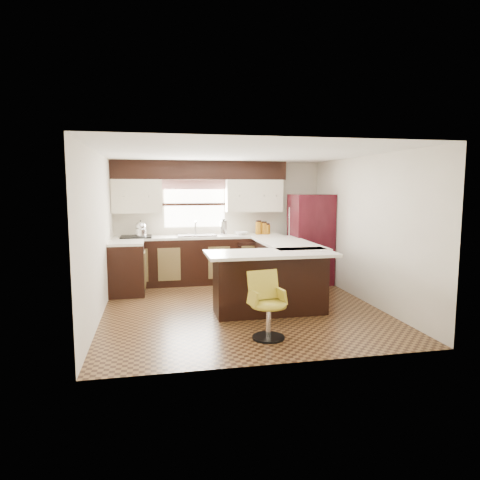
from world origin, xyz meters
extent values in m
plane|color=#49301A|center=(0.00, 0.00, 0.00)|extent=(4.40, 4.40, 0.00)
plane|color=silver|center=(0.00, 0.00, 2.40)|extent=(4.40, 4.40, 0.00)
plane|color=beige|center=(0.00, 2.20, 1.20)|extent=(4.40, 0.00, 4.40)
plane|color=beige|center=(0.00, -2.20, 1.20)|extent=(4.40, 0.00, 4.40)
plane|color=beige|center=(-2.10, 0.00, 1.20)|extent=(0.00, 4.40, 4.40)
plane|color=beige|center=(2.10, 0.00, 1.20)|extent=(0.00, 4.40, 4.40)
cube|color=black|center=(-0.45, 1.90, 0.45)|extent=(3.30, 0.60, 0.90)
cube|color=black|center=(-1.80, 1.25, 0.45)|extent=(0.60, 0.70, 0.90)
cube|color=silver|center=(-0.45, 1.90, 0.92)|extent=(3.30, 0.60, 0.04)
cube|color=silver|center=(-1.80, 1.25, 0.92)|extent=(0.60, 0.70, 0.04)
cube|color=black|center=(-0.40, 2.03, 2.22)|extent=(3.40, 0.35, 0.36)
cube|color=beige|center=(-1.62, 2.03, 1.72)|extent=(0.94, 0.35, 0.64)
cube|color=beige|center=(0.68, 2.03, 1.72)|extent=(1.14, 0.35, 0.64)
cube|color=white|center=(-0.50, 2.18, 1.55)|extent=(1.20, 0.02, 0.90)
cube|color=#D19B93|center=(-0.50, 2.14, 1.94)|extent=(1.30, 0.06, 0.18)
cube|color=#B2B2B7|center=(-0.50, 1.88, 0.96)|extent=(0.75, 0.45, 0.03)
cube|color=black|center=(0.55, 1.61, 0.43)|extent=(0.58, 0.03, 0.78)
cube|color=black|center=(-1.65, 1.88, 0.96)|extent=(0.58, 0.50, 0.02)
cube|color=black|center=(0.90, 0.62, 0.45)|extent=(0.60, 1.95, 0.90)
cube|color=black|center=(0.38, -0.35, 0.45)|extent=(1.65, 0.60, 0.90)
cube|color=silver|center=(0.95, 0.62, 0.92)|extent=(0.84, 1.95, 0.04)
cube|color=silver|center=(0.35, -0.44, 0.92)|extent=(1.89, 0.84, 0.04)
cube|color=#330810|center=(1.70, 1.49, 0.88)|extent=(0.75, 0.72, 1.75)
cylinder|color=silver|center=(0.04, 1.90, 1.09)|extent=(0.13, 0.13, 0.28)
imported|color=white|center=(0.39, 1.90, 0.98)|extent=(0.29, 0.29, 0.06)
cylinder|color=#925B10|center=(0.76, 1.92, 1.07)|extent=(0.13, 0.13, 0.25)
cylinder|color=#925B10|center=(0.87, 1.92, 1.06)|extent=(0.12, 0.12, 0.23)
cylinder|color=#925B10|center=(0.94, 1.92, 1.04)|extent=(0.12, 0.12, 0.19)
camera|label=1|loc=(-1.32, -6.43, 1.89)|focal=32.00mm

